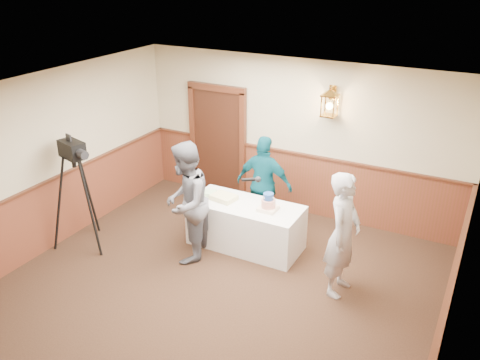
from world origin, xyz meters
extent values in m
plane|color=black|center=(0.00, 0.00, 0.00)|extent=(7.00, 7.00, 0.00)
cube|color=#B9AD8B|center=(0.00, 3.50, 1.40)|extent=(6.00, 0.02, 2.80)
cube|color=#B9AD8B|center=(-3.00, 0.00, 1.40)|extent=(0.02, 7.00, 2.80)
cube|color=#B9AD8B|center=(3.00, 0.00, 1.40)|extent=(0.02, 7.00, 2.80)
cube|color=white|center=(0.00, 0.00, 2.80)|extent=(6.00, 7.00, 0.02)
cube|color=brown|center=(0.00, 3.48, 0.55)|extent=(5.98, 0.04, 1.10)
cube|color=brown|center=(-2.98, 0.00, 0.55)|extent=(0.04, 6.98, 1.10)
cube|color=brown|center=(2.98, 0.00, 0.55)|extent=(0.04, 6.98, 1.10)
cube|color=#482113|center=(0.00, 3.46, 1.12)|extent=(5.98, 0.07, 0.04)
cube|color=black|center=(-1.60, 3.45, 1.05)|extent=(1.00, 0.06, 2.10)
cube|color=silver|center=(-0.20, 1.90, 0.38)|extent=(1.80, 0.80, 0.75)
cube|color=#FFE8C7|center=(0.20, 1.88, 0.78)|extent=(0.28, 0.28, 0.06)
cylinder|color=red|center=(0.20, 1.88, 0.87)|extent=(0.22, 0.22, 0.13)
cylinder|color=#214692|center=(0.20, 1.88, 0.99)|extent=(0.16, 0.16, 0.10)
cube|color=#D5C77F|center=(-0.59, 1.89, 0.79)|extent=(0.43, 0.35, 0.08)
cube|color=#B5E3A0|center=(-0.92, 1.92, 0.78)|extent=(0.33, 0.30, 0.06)
imported|color=#5A5B63|center=(-0.84, 1.17, 0.95)|extent=(0.94, 1.08, 1.90)
cylinder|color=black|center=(0.15, 1.32, 1.48)|extent=(0.23, 0.07, 0.09)
sphere|color=black|center=(0.28, 1.34, 1.50)|extent=(0.08, 0.08, 0.08)
imported|color=#A8A8AE|center=(1.52, 1.43, 0.90)|extent=(0.46, 0.68, 1.80)
imported|color=#094655|center=(-0.18, 2.55, 0.84)|extent=(0.99, 0.43, 1.68)
cube|color=black|center=(-2.54, 0.69, 1.67)|extent=(0.49, 0.35, 0.26)
cylinder|color=black|center=(-2.26, 0.61, 1.67)|extent=(0.20, 0.17, 0.13)
camera|label=1|loc=(3.07, -4.48, 4.35)|focal=38.00mm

